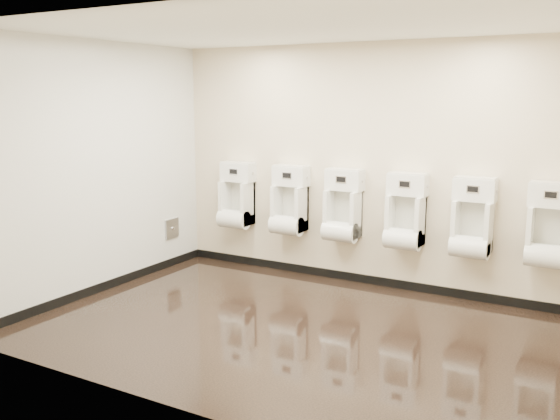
# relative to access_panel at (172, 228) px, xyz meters

# --- Properties ---
(ground) EXTENTS (5.00, 3.50, 0.00)m
(ground) POSITION_rel_access_panel_xyz_m (2.48, -1.20, -0.50)
(ground) COLOR black
(ground) RESTS_ON ground
(ceiling) EXTENTS (5.00, 3.50, 0.00)m
(ceiling) POSITION_rel_access_panel_xyz_m (2.48, -1.20, 2.30)
(ceiling) COLOR white
(back_wall) EXTENTS (5.00, 0.02, 2.80)m
(back_wall) POSITION_rel_access_panel_xyz_m (2.48, 0.55, 0.90)
(back_wall) COLOR beige
(back_wall) RESTS_ON ground
(front_wall) EXTENTS (5.00, 0.02, 2.80)m
(front_wall) POSITION_rel_access_panel_xyz_m (2.48, -2.95, 0.90)
(front_wall) COLOR beige
(front_wall) RESTS_ON ground
(left_wall) EXTENTS (0.02, 3.50, 2.80)m
(left_wall) POSITION_rel_access_panel_xyz_m (-0.02, -1.20, 0.90)
(left_wall) COLOR beige
(left_wall) RESTS_ON ground
(tile_overlay_left) EXTENTS (0.01, 3.50, 2.80)m
(tile_overlay_left) POSITION_rel_access_panel_xyz_m (-0.01, -1.20, 0.90)
(tile_overlay_left) COLOR silver
(tile_overlay_left) RESTS_ON ground
(skirting_back) EXTENTS (5.00, 0.02, 0.10)m
(skirting_back) POSITION_rel_access_panel_xyz_m (2.48, 0.54, -0.45)
(skirting_back) COLOR black
(skirting_back) RESTS_ON ground
(skirting_left) EXTENTS (0.02, 3.50, 0.10)m
(skirting_left) POSITION_rel_access_panel_xyz_m (-0.01, -1.20, -0.45)
(skirting_left) COLOR black
(skirting_left) RESTS_ON ground
(access_panel) EXTENTS (0.04, 0.25, 0.25)m
(access_panel) POSITION_rel_access_panel_xyz_m (0.00, 0.00, 0.00)
(access_panel) COLOR #9E9EA3
(access_panel) RESTS_ON left_wall
(urinal_0) EXTENTS (0.44, 0.33, 0.83)m
(urinal_0) POSITION_rel_access_panel_xyz_m (0.75, 0.40, 0.38)
(urinal_0) COLOR white
(urinal_0) RESTS_ON back_wall
(urinal_1) EXTENTS (0.44, 0.33, 0.83)m
(urinal_1) POSITION_rel_access_panel_xyz_m (1.52, 0.40, 0.38)
(urinal_1) COLOR white
(urinal_1) RESTS_ON back_wall
(urinal_2) EXTENTS (0.44, 0.33, 0.83)m
(urinal_2) POSITION_rel_access_panel_xyz_m (2.24, 0.40, 0.38)
(urinal_2) COLOR white
(urinal_2) RESTS_ON back_wall
(urinal_3) EXTENTS (0.44, 0.33, 0.83)m
(urinal_3) POSITION_rel_access_panel_xyz_m (3.00, 0.40, 0.38)
(urinal_3) COLOR white
(urinal_3) RESTS_ON back_wall
(urinal_4) EXTENTS (0.44, 0.33, 0.83)m
(urinal_4) POSITION_rel_access_panel_xyz_m (3.73, 0.40, 0.38)
(urinal_4) COLOR white
(urinal_4) RESTS_ON back_wall
(urinal_5) EXTENTS (0.44, 0.33, 0.83)m
(urinal_5) POSITION_rel_access_panel_xyz_m (4.47, 0.40, 0.38)
(urinal_5) COLOR white
(urinal_5) RESTS_ON back_wall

